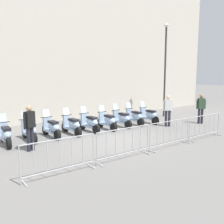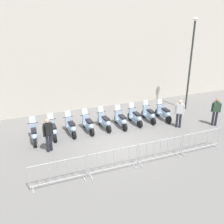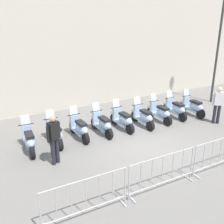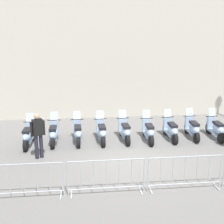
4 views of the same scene
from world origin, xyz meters
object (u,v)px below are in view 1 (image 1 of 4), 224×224
(motorcycle_0, at_px, (6,135))
(motorcycle_2, at_px, (52,128))
(barrier_segment_2, at_px, (170,134))
(motorcycle_3, at_px, (72,125))
(motorcycle_1, at_px, (30,131))
(street_lamp, at_px, (165,62))
(motorcycle_8, at_px, (149,116))
(motorcycle_7, at_px, (134,117))
(barrier_segment_3, at_px, (205,127))
(motorcycle_5, at_px, (107,121))
(barrier_segment_1, at_px, (124,144))
(motorcycle_6, at_px, (122,119))
(barrier_segment_0, at_px, (60,157))
(officer_mid_plaza, at_px, (201,107))
(officer_near_row_end, at_px, (30,125))
(motorcycle_4, at_px, (90,123))
(officer_by_barriers, at_px, (168,109))

(motorcycle_0, distance_m, motorcycle_2, 2.01)
(barrier_segment_2, bearing_deg, motorcycle_3, 116.54)
(motorcycle_1, relative_size, street_lamp, 0.28)
(motorcycle_8, xyz_separation_m, street_lamp, (2.59, 1.09, 3.24))
(street_lamp, bearing_deg, motorcycle_0, -174.80)
(motorcycle_2, xyz_separation_m, motorcycle_7, (4.99, -0.09, 0.00))
(barrier_segment_2, bearing_deg, barrier_segment_3, -0.97)
(motorcycle_1, relative_size, motorcycle_5, 1.00)
(motorcycle_1, bearing_deg, barrier_segment_1, -67.29)
(motorcycle_0, bearing_deg, motorcycle_6, -0.24)
(barrier_segment_0, distance_m, barrier_segment_2, 4.66)
(motorcycle_7, xyz_separation_m, officer_mid_plaza, (3.32, -2.09, 0.53))
(motorcycle_1, xyz_separation_m, motorcycle_2, (1.00, -0.02, 0.00))
(barrier_segment_0, bearing_deg, motorcycle_7, 31.82)
(motorcycle_1, height_order, barrier_segment_2, motorcycle_1)
(barrier_segment_1, height_order, street_lamp, street_lamp)
(officer_near_row_end, bearing_deg, motorcycle_4, 21.01)
(motorcycle_3, bearing_deg, street_lamp, 6.81)
(motorcycle_0, bearing_deg, officer_mid_plaza, -11.34)
(motorcycle_3, xyz_separation_m, motorcycle_7, (3.99, -0.03, 0.00))
(barrier_segment_1, relative_size, officer_mid_plaza, 1.30)
(motorcycle_4, xyz_separation_m, officer_near_row_end, (-3.45, -1.33, 0.53))
(motorcycle_1, height_order, officer_near_row_end, officer_near_row_end)
(motorcycle_3, xyz_separation_m, officer_mid_plaza, (7.31, -2.13, 0.53))
(barrier_segment_0, xyz_separation_m, officer_mid_plaza, (9.88, 1.98, 0.45))
(barrier_segment_1, height_order, officer_mid_plaza, officer_mid_plaza)
(motorcycle_1, height_order, motorcycle_5, same)
(motorcycle_7, distance_m, street_lamp, 4.93)
(motorcycle_1, bearing_deg, officer_mid_plaza, -13.29)
(motorcycle_2, height_order, officer_by_barriers, officer_by_barriers)
(barrier_segment_0, bearing_deg, motorcycle_5, 40.98)
(officer_near_row_end, relative_size, officer_mid_plaza, 1.00)
(motorcycle_7, relative_size, officer_near_row_end, 1.00)
(officer_mid_plaza, bearing_deg, motorcycle_8, 140.01)
(motorcycle_1, xyz_separation_m, officer_by_barriers, (7.14, -1.57, 0.53))
(motorcycle_0, relative_size, officer_by_barriers, 1.00)
(motorcycle_1, relative_size, officer_mid_plaza, 1.00)
(motorcycle_1, distance_m, motorcycle_6, 5.00)
(barrier_segment_1, distance_m, officer_near_row_end, 3.61)
(motorcycle_1, distance_m, officer_by_barriers, 7.33)
(motorcycle_4, height_order, barrier_segment_0, motorcycle_4)
(motorcycle_4, bearing_deg, officer_near_row_end, -158.99)
(motorcycle_1, bearing_deg, barrier_segment_3, -33.77)
(motorcycle_7, bearing_deg, motorcycle_4, 179.29)
(motorcycle_8, height_order, barrier_segment_3, motorcycle_8)
(barrier_segment_1, bearing_deg, officer_mid_plaza, 14.96)
(barrier_segment_2, bearing_deg, motorcycle_7, 65.37)
(motorcycle_8, bearing_deg, motorcycle_4, 177.31)
(motorcycle_3, distance_m, barrier_segment_0, 4.84)
(barrier_segment_2, bearing_deg, motorcycle_1, 133.89)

